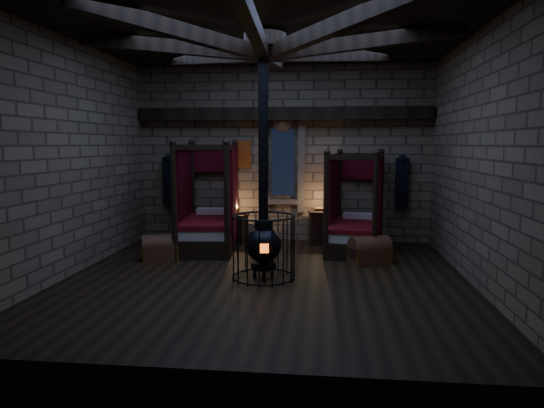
# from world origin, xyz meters

# --- Properties ---
(room) EXTENTS (7.02, 7.02, 4.29)m
(room) POSITION_xyz_m (-0.00, 0.09, 3.74)
(room) COLOR black
(room) RESTS_ON ground
(bed_left) EXTENTS (1.40, 2.34, 2.33)m
(bed_left) POSITION_xyz_m (-1.58, 2.35, 0.58)
(bed_left) COLOR black
(bed_left) RESTS_ON ground
(bed_right) EXTENTS (1.39, 2.18, 2.13)m
(bed_right) POSITION_xyz_m (1.69, 2.44, 0.53)
(bed_right) COLOR black
(bed_right) RESTS_ON ground
(trunk_left) EXTENTS (0.83, 0.68, 0.52)m
(trunk_left) POSITION_xyz_m (-2.32, 1.20, 0.23)
(trunk_left) COLOR brown
(trunk_left) RESTS_ON ground
(trunk_right) EXTENTS (0.89, 0.75, 0.56)m
(trunk_right) POSITION_xyz_m (1.91, 1.30, 0.25)
(trunk_right) COLOR brown
(trunk_right) RESTS_ON ground
(nightstand_left) EXTENTS (0.52, 0.51, 0.84)m
(nightstand_left) POSITION_xyz_m (-1.04, 3.01, 0.35)
(nightstand_left) COLOR black
(nightstand_left) RESTS_ON ground
(nightstand_right) EXTENTS (0.56, 0.54, 0.86)m
(nightstand_right) POSITION_xyz_m (0.89, 3.07, 0.40)
(nightstand_right) COLOR black
(nightstand_right) RESTS_ON ground
(stove) EXTENTS (1.10, 1.10, 4.05)m
(stove) POSITION_xyz_m (-0.03, -0.03, 0.66)
(stove) COLOR black
(stove) RESTS_ON ground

